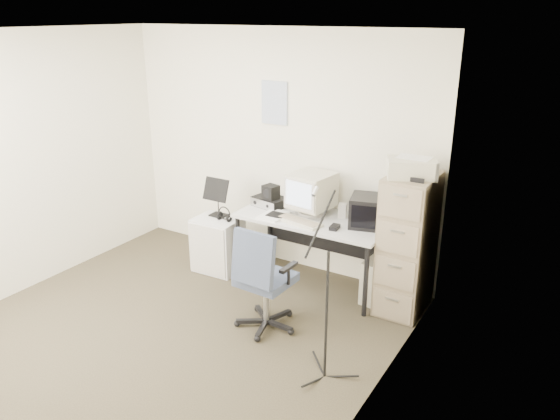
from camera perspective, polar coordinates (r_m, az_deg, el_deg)
The scene contains 23 objects.
floor at distance 4.96m, azimuth -11.46°, elevation -12.58°, with size 3.60×3.60×0.01m, color #322C1E.
ceiling at distance 4.19m, azimuth -13.92°, elevation 17.67°, with size 3.60×3.60×0.01m, color white.
wall_back at distance 5.79m, azimuth -0.32°, elevation 6.24°, with size 3.60×0.02×2.50m, color white.
wall_left at distance 5.77m, azimuth -25.79°, elevation 4.16°, with size 0.02×3.60×2.50m, color white.
wall_right at distance 3.49m, azimuth 9.59°, elevation -3.61°, with size 0.02×3.60×2.50m, color white.
wall_calendar at distance 5.69m, azimuth -0.57°, elevation 11.13°, with size 0.30×0.02×0.44m, color white.
filing_cabinet at distance 5.08m, azimuth 13.17°, elevation -3.48°, with size 0.40×0.60×1.30m, color gray.
printer at distance 4.78m, azimuth 13.60°, elevation 4.28°, with size 0.41×0.28×0.16m, color beige.
desk at distance 5.50m, azimuth 3.41°, elevation -4.34°, with size 1.50×0.70×0.73m, color silver.
crt_monitor at distance 5.38m, azimuth 3.32°, elevation 1.68°, with size 0.38×0.40×0.42m, color beige.
crt_tv at distance 5.17m, azimuth 9.16°, elevation -0.11°, with size 0.32×0.34×0.29m, color black.
desk_speaker at distance 5.36m, azimuth 6.55°, elevation -0.07°, with size 0.08×0.08×0.14m, color beige.
keyboard at distance 5.21m, azimuth 1.98°, elevation -1.23°, with size 0.47×0.17×0.03m, color beige.
mouse at distance 5.09m, azimuth 5.73°, elevation -1.81°, with size 0.07×0.12×0.04m, color black.
radio_receiver at distance 5.65m, azimuth -1.05°, elevation 0.89°, with size 0.34×0.24×0.10m, color black.
radio_speaker at distance 5.57m, azimuth -0.97°, elevation 1.89°, with size 0.14×0.13×0.14m, color black.
papers at distance 5.37m, azimuth -0.68°, elevation -0.58°, with size 0.22×0.31×0.02m, color white.
pc_tower at distance 5.38m, azimuth 10.40°, elevation -7.01°, with size 0.20×0.46×0.43m, color beige.
office_chair at distance 4.73m, azimuth -1.48°, elevation -7.03°, with size 0.56×0.56×0.97m, color #505775.
side_cart at distance 5.87m, azimuth -6.49°, elevation -3.58°, with size 0.47×0.38×0.59m, color silver.
music_stand at distance 5.77m, azimuth -6.50°, elevation 1.38°, with size 0.29×0.16×0.43m, color black.
headphones at distance 5.69m, azimuth -5.83°, elevation -0.61°, with size 0.16×0.16×0.03m, color black.
mic_stand at distance 4.02m, azimuth 4.94°, elevation -9.05°, with size 0.02×0.02×1.37m, color black.
Camera 1 is at (2.93, -3.00, 2.64)m, focal length 35.00 mm.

